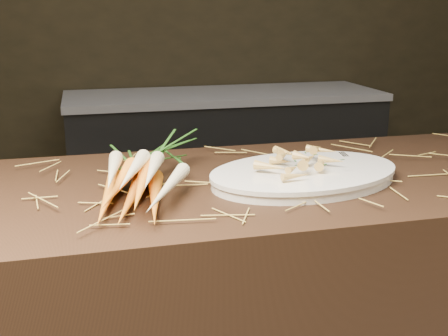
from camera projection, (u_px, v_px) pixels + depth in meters
The scene contains 7 objects.
main_counter at pixel (288, 333), 1.54m from camera, with size 2.40×0.70×0.90m, color black.
back_counter at pixel (225, 162), 3.37m from camera, with size 1.82×0.62×0.84m.
straw_bedding at pixel (293, 173), 1.41m from camera, with size 1.40×0.60×0.02m, color #A2883A, non-canonical shape.
root_veg_bunch at pixel (141, 165), 1.32m from camera, with size 0.28×0.59×0.10m.
serving_platter at pixel (304, 176), 1.37m from camera, with size 0.48×0.32×0.03m, color white, non-canonical shape.
roasted_veg_heap at pixel (305, 161), 1.36m from camera, with size 0.24×0.17×0.05m, color #AA853F, non-canonical shape.
serving_fork at pixel (366, 164), 1.42m from camera, with size 0.02×0.18×0.00m, color silver.
Camera 1 is at (-0.50, -0.97, 1.31)m, focal length 45.00 mm.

